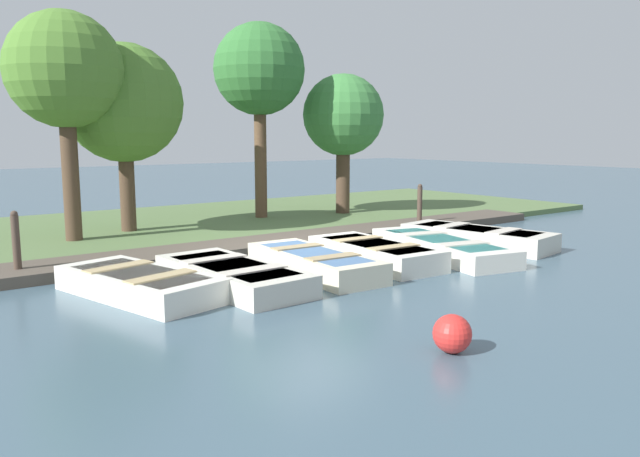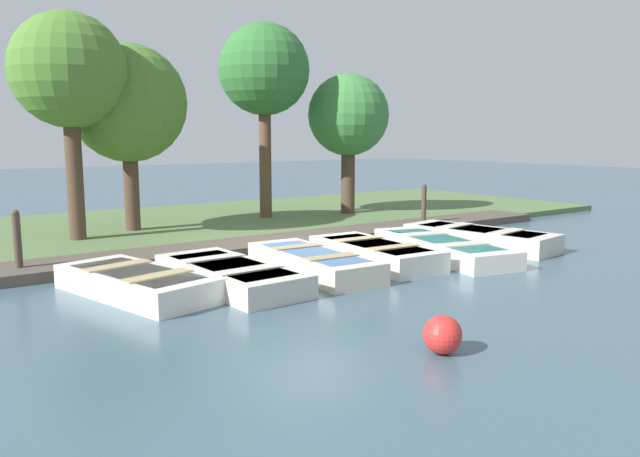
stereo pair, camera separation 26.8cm
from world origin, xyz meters
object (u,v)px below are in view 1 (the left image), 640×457
at_px(rowboat_0, 140,283).
at_px(rowboat_4, 441,247).
at_px(mooring_post_near, 16,245).
at_px(park_tree_left, 123,104).
at_px(buoy, 452,334).
at_px(park_tree_far_left, 65,72).
at_px(rowboat_1, 233,275).
at_px(rowboat_5, 477,237).
at_px(rowboat_3, 375,253).
at_px(park_tree_right, 343,117).
at_px(rowboat_2, 314,262).
at_px(park_tree_center, 259,71).
at_px(mooring_post_far, 420,206).

distance_m(rowboat_0, rowboat_4, 6.06).
height_order(mooring_post_near, park_tree_left, park_tree_left).
height_order(buoy, park_tree_far_left, park_tree_far_left).
xyz_separation_m(rowboat_1, rowboat_5, (-0.02, 6.08, 0.02)).
distance_m(rowboat_3, park_tree_right, 7.19).
relative_size(rowboat_2, rowboat_5, 0.90).
bearing_deg(rowboat_2, rowboat_5, 93.78).
height_order(rowboat_3, park_tree_left, park_tree_left).
bearing_deg(park_tree_far_left, rowboat_1, 10.51).
bearing_deg(rowboat_5, park_tree_far_left, -135.88).
distance_m(buoy, park_tree_left, 10.45).
bearing_deg(park_tree_center, park_tree_left, -86.62).
height_order(rowboat_3, mooring_post_near, mooring_post_near).
xyz_separation_m(rowboat_5, mooring_post_near, (-2.53, -8.72, 0.38)).
bearing_deg(buoy, park_tree_right, 146.85).
bearing_deg(mooring_post_far, park_tree_right, -176.78).
bearing_deg(rowboat_3, buoy, -28.84).
relative_size(mooring_post_near, park_tree_center, 0.22).
distance_m(mooring_post_near, park_tree_center, 8.55).
distance_m(rowboat_0, park_tree_far_left, 6.06).
bearing_deg(buoy, rowboat_5, 126.70).
distance_m(buoy, park_tree_center, 11.64).
xyz_separation_m(rowboat_0, rowboat_2, (0.32, 3.04, 0.00)).
xyz_separation_m(park_tree_far_left, park_tree_center, (-0.84, 5.28, 0.40)).
xyz_separation_m(rowboat_0, park_tree_right, (-5.17, 8.16, 2.74)).
xyz_separation_m(rowboat_2, park_tree_center, (-6.08, 2.68, 3.91)).
xyz_separation_m(mooring_post_far, park_tree_far_left, (-2.68, -7.88, 3.11)).
height_order(rowboat_2, park_tree_center, park_tree_center).
distance_m(park_tree_far_left, park_tree_right, 7.76).
relative_size(rowboat_5, park_tree_right, 0.82).
distance_m(rowboat_4, park_tree_center, 7.45).
xyz_separation_m(rowboat_1, rowboat_4, (0.25, 4.62, -0.01)).
xyz_separation_m(rowboat_2, park_tree_far_left, (-5.24, -2.60, 3.51)).
relative_size(buoy, park_tree_far_left, 0.09).
relative_size(buoy, park_tree_left, 0.10).
distance_m(rowboat_4, buoy, 5.75).
xyz_separation_m(rowboat_3, mooring_post_near, (-2.58, -5.67, 0.38)).
bearing_deg(rowboat_2, rowboat_1, -86.54).
relative_size(rowboat_1, mooring_post_far, 2.63).
relative_size(mooring_post_near, park_tree_far_left, 0.24).
xyz_separation_m(rowboat_2, rowboat_5, (-0.02, 4.45, 0.01)).
bearing_deg(park_tree_right, park_tree_far_left, -88.14).
height_order(rowboat_5, park_tree_right, park_tree_right).
xyz_separation_m(rowboat_3, buoy, (4.16, -2.60, 0.01)).
height_order(rowboat_1, mooring_post_far, mooring_post_far).
bearing_deg(mooring_post_near, rowboat_1, 45.93).
distance_m(rowboat_1, park_tree_right, 9.12).
distance_m(rowboat_5, park_tree_right, 6.14).
height_order(rowboat_0, mooring_post_near, mooring_post_near).
bearing_deg(rowboat_2, rowboat_0, -92.56).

